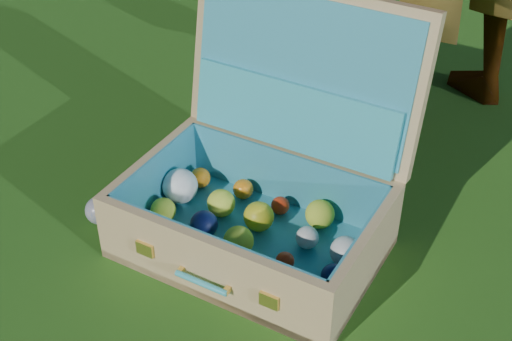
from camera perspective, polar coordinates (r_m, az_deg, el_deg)
The scene contains 3 objects.
ground at distance 1.89m, azimuth 2.49°, elevation -5.40°, with size 60.00×60.00×0.00m, color #215114.
stray_ball at distance 1.96m, azimuth -12.42°, elevation -3.14°, with size 0.08×0.08×0.08m, color #456BB5.
suitcase at distance 1.81m, azimuth 0.88°, elevation -0.49°, with size 0.79×0.74×0.61m.
Camera 1 is at (0.12, -1.41, 1.26)m, focal length 50.00 mm.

